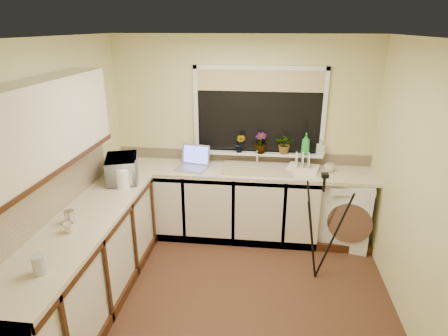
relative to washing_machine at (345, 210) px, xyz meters
The scene contains 33 objects.
floor 1.82m from the washing_machine, 137.02° to the right, with size 3.20×3.20×0.00m, color #523020.
ceiling 2.69m from the washing_machine, 137.02° to the right, with size 3.20×3.20×0.00m, color white.
wall_back 1.55m from the washing_machine, 167.26° to the left, with size 3.20×3.20×0.00m, color beige.
wall_front 3.11m from the washing_machine, 115.57° to the right, with size 3.20×3.20×0.00m, color beige.
wall_left 3.24m from the washing_machine, 157.37° to the right, with size 3.00×3.00×0.00m, color beige.
wall_right 1.48m from the washing_machine, 75.83° to the right, with size 3.00×3.00×0.00m, color beige.
base_cabinet_back 1.62m from the washing_machine, behind, with size 2.55×0.60×0.86m, color silver.
base_cabinet_left 3.00m from the washing_machine, 149.86° to the right, with size 0.54×2.40×0.86m, color silver.
worktop_back 1.37m from the washing_machine, behind, with size 3.20×0.60×0.04m, color beige.
worktop_left 3.04m from the washing_machine, 149.86° to the right, with size 0.60×2.40×0.04m, color beige.
upper_cabinet 3.48m from the washing_machine, 148.79° to the right, with size 0.28×1.90×0.70m, color silver.
splashback_left 3.33m from the washing_machine, 152.40° to the right, with size 0.02×2.40×0.45m, color beige.
splashback_back 1.43m from the washing_machine, 167.76° to the left, with size 3.20×0.02×0.14m, color beige.
window_glass 1.59m from the washing_machine, 165.76° to the left, with size 1.50×0.02×1.00m, color black.
window_blind 1.87m from the washing_machine, 167.00° to the left, with size 1.50×0.02×0.25m, color tan.
windowsill 1.27m from the washing_machine, 168.50° to the left, with size 1.60×0.14×0.03m, color white.
sink 1.20m from the washing_machine, behind, with size 0.82×0.46×0.03m, color tan.
faucet 1.26m from the washing_machine, behind, with size 0.03×0.03×0.24m, color silver.
washing_machine is the anchor object (origin of this frame).
laptop 1.94m from the washing_machine, behind, with size 0.41×0.37×0.27m.
kettle 2.66m from the washing_machine, 164.13° to the right, with size 0.15×0.15×0.19m, color white.
dish_rack 0.74m from the washing_machine, behind, with size 0.36×0.27×0.05m, color white.
tripod 0.91m from the washing_machine, 117.00° to the right, with size 0.59×0.59×1.19m, color black, non-canonical shape.
glass_jug 3.42m from the washing_machine, 138.36° to the right, with size 0.10×0.10×0.14m, color #B6BCC1.
steel_jar 3.13m from the washing_machine, 150.05° to the right, with size 0.09×0.09×0.12m, color silver.
microwave 2.70m from the washing_machine, 168.81° to the right, with size 0.49×0.33×0.27m, color white.
plant_b 1.52m from the washing_machine, behind, with size 0.13×0.10×0.23m, color #999999.
plant_c 1.32m from the washing_machine, 169.66° to the left, with size 0.15×0.15×0.26m, color #999999.
plant_d 1.09m from the washing_machine, 164.40° to the left, with size 0.22×0.19×0.24m, color #999999.
soap_bottle_green 0.94m from the washing_machine, 158.96° to the left, with size 0.10×0.11×0.27m, color green.
soap_bottle_clear 0.82m from the washing_machine, 146.90° to the left, with size 0.09×0.09×0.19m, color #999999.
cup_back 0.57m from the washing_machine, behind, with size 0.12×0.12×0.10m, color beige.
cup_left 3.14m from the washing_machine, 147.04° to the right, with size 0.09×0.09×0.08m, color beige.
Camera 1 is at (0.32, -3.13, 2.54)m, focal length 30.67 mm.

